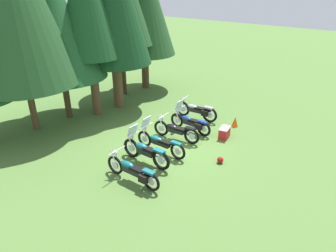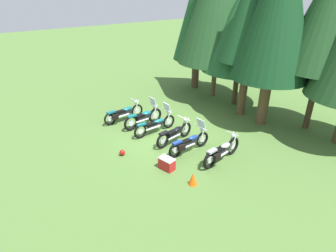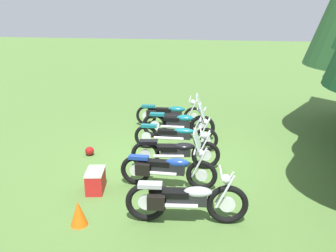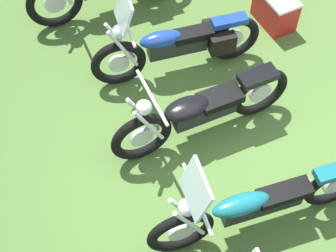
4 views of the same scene
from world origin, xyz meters
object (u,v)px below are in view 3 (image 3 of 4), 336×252
motorcycle_1 (179,123)px  motorcycle_2 (177,135)px  motorcycle_0 (169,113)px  dropped_helmet (90,151)px  picnic_cooler (96,181)px  motorcycle_4 (167,168)px  traffic_cone (79,213)px  motorcycle_3 (176,152)px  motorcycle_5 (184,199)px

motorcycle_1 → motorcycle_2: bearing=-86.8°
motorcycle_0 → dropped_helmet: motorcycle_0 is taller
motorcycle_1 → picnic_cooler: bearing=-111.3°
motorcycle_2 → motorcycle_4: size_ratio=1.09×
motorcycle_0 → traffic_cone: motorcycle_0 is taller
motorcycle_4 → traffic_cone: (1.78, -1.29, -0.21)m
picnic_cooler → traffic_cone: size_ratio=1.40×
motorcycle_4 → dropped_helmet: 2.82m
motorcycle_0 → motorcycle_2: (2.06, 0.64, -0.00)m
motorcycle_1 → motorcycle_4: size_ratio=1.03×
motorcycle_3 → motorcycle_0: bearing=94.7°
motorcycle_0 → motorcycle_2: 2.16m
motorcycle_5 → motorcycle_0: bearing=95.9°
motorcycle_0 → motorcycle_3: (3.31, 0.83, -0.01)m
motorcycle_2 → dropped_helmet: bearing=-161.8°
motorcycle_0 → dropped_helmet: (2.93, -1.62, -0.33)m
motorcycle_1 → motorcycle_3: size_ratio=1.02×
motorcycle_5 → dropped_helmet: bearing=130.0°
motorcycle_0 → picnic_cooler: 4.86m
traffic_cone → dropped_helmet: traffic_cone is taller
motorcycle_3 → dropped_helmet: 2.50m
motorcycle_1 → motorcycle_4: (3.20, 0.26, -0.04)m
motorcycle_1 → picnic_cooler: motorcycle_1 is taller
motorcycle_5 → dropped_helmet: (-2.72, -3.01, -0.34)m
motorcycle_0 → motorcycle_1: (1.14, 0.55, 0.04)m
motorcycle_1 → motorcycle_2: 0.93m
motorcycle_3 → traffic_cone: 3.10m
motorcycle_0 → traffic_cone: bearing=-98.3°
motorcycle_4 → picnic_cooler: 1.57m
motorcycle_5 → traffic_cone: bearing=-173.9°
motorcycle_4 → traffic_cone: motorcycle_4 is taller
motorcycle_1 → traffic_cone: bearing=-104.5°
motorcycle_1 → motorcycle_3: (2.18, 0.28, -0.05)m
motorcycle_2 → picnic_cooler: motorcycle_2 is taller
motorcycle_0 → motorcycle_1: size_ratio=1.04×
motorcycle_2 → motorcycle_5: motorcycle_2 is taller
motorcycle_3 → motorcycle_4: size_ratio=1.01×
picnic_cooler → traffic_cone: traffic_cone is taller
picnic_cooler → motorcycle_4: bearing=107.6°
motorcycle_0 → motorcycle_4: (4.34, 0.80, -0.00)m
motorcycle_1 → picnic_cooler: (3.67, -1.23, -0.25)m
motorcycle_1 → picnic_cooler: 3.88m
motorcycle_1 → dropped_helmet: 2.83m
motorcycle_3 → picnic_cooler: bearing=-144.6°
motorcycle_1 → motorcycle_2: (0.93, 0.10, -0.04)m
traffic_cone → picnic_cooler: bearing=-171.4°
traffic_cone → motorcycle_3: bearing=154.9°
motorcycle_1 → motorcycle_0: bearing=112.9°
motorcycle_4 → traffic_cone: size_ratio=4.52×
motorcycle_1 → motorcycle_3: bearing=-85.4°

